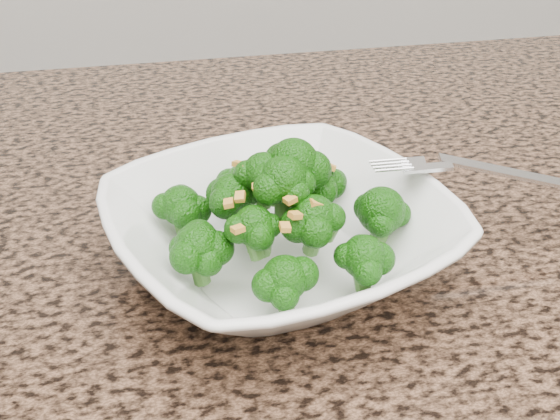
{
  "coord_description": "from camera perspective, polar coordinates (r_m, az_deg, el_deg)",
  "views": [
    {
      "loc": [
        -0.08,
        -0.06,
        1.2
      ],
      "look_at": [
        0.01,
        0.35,
        0.95
      ],
      "focal_mm": 45.0,
      "sensor_mm": 36.0,
      "label": 1
    }
  ],
  "objects": [
    {
      "name": "granite_counter",
      "position": [
        0.49,
        0.07,
        -9.46
      ],
      "size": [
        1.64,
        1.04,
        0.03
      ],
      "primitive_type": "cube",
      "color": "brown",
      "rests_on": "cabinet"
    },
    {
      "name": "bowl",
      "position": [
        0.5,
        0.0,
        -2.05
      ],
      "size": [
        0.3,
        0.3,
        0.06
      ],
      "primitive_type": "imported",
      "rotation": [
        0.0,
        0.0,
        0.31
      ],
      "color": "white",
      "rests_on": "granite_counter"
    },
    {
      "name": "broccoli_pile",
      "position": [
        0.47,
        0.0,
        4.12
      ],
      "size": [
        0.21,
        0.21,
        0.06
      ],
      "primitive_type": null,
      "color": "#165A0A",
      "rests_on": "bowl"
    },
    {
      "name": "garlic_topping",
      "position": [
        0.46,
        0.0,
        7.97
      ],
      "size": [
        0.13,
        0.13,
        0.01
      ],
      "primitive_type": null,
      "color": "gold",
      "rests_on": "broccoli_pile"
    },
    {
      "name": "fork",
      "position": [
        0.53,
        13.09,
        3.44
      ],
      "size": [
        0.18,
        0.07,
        0.01
      ],
      "primitive_type": null,
      "rotation": [
        0.0,
        0.0,
        -0.23
      ],
      "color": "silver",
      "rests_on": "bowl"
    }
  ]
}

